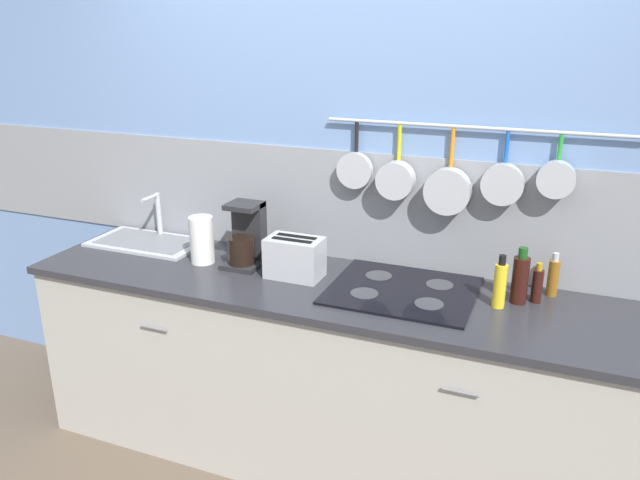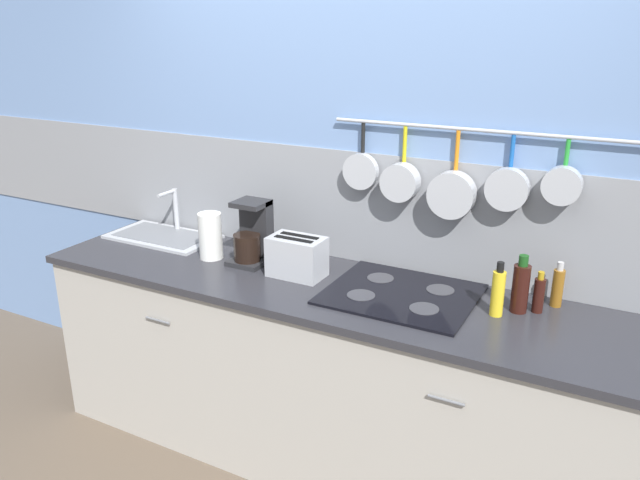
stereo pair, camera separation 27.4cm
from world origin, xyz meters
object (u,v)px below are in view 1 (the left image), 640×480
(paper_towel_roll, at_px, (202,240))
(bottle_dish_soap, at_px, (500,284))
(bottle_sesame_oil, at_px, (537,285))
(bottle_vinegar, at_px, (553,277))
(coffee_maker, at_px, (246,239))
(bottle_cooking_wine, at_px, (520,279))
(toaster, at_px, (295,258))

(paper_towel_roll, xyz_separation_m, bottle_dish_soap, (1.41, 0.02, -0.02))
(bottle_dish_soap, relative_size, bottle_sesame_oil, 1.30)
(paper_towel_roll, relative_size, bottle_vinegar, 1.19)
(bottle_sesame_oil, bearing_deg, bottle_vinegar, 58.53)
(bottle_sesame_oil, bearing_deg, coffee_maker, -176.98)
(bottle_cooking_wine, bearing_deg, coffee_maker, -178.26)
(bottle_vinegar, bearing_deg, paper_towel_roll, -172.13)
(bottle_cooking_wine, distance_m, bottle_vinegar, 0.18)
(coffee_maker, relative_size, toaster, 1.14)
(toaster, height_order, bottle_sesame_oil, toaster)
(bottle_cooking_wine, relative_size, bottle_vinegar, 1.25)
(toaster, xyz_separation_m, bottle_sesame_oil, (1.06, 0.13, -0.02))
(coffee_maker, relative_size, bottle_sesame_oil, 1.76)
(paper_towel_roll, height_order, bottle_sesame_oil, paper_towel_roll)
(paper_towel_roll, relative_size, bottle_cooking_wine, 0.95)
(paper_towel_roll, xyz_separation_m, bottle_cooking_wine, (1.48, 0.10, -0.01))
(toaster, height_order, bottle_vinegar, bottle_vinegar)
(paper_towel_roll, bearing_deg, toaster, -0.02)
(paper_towel_roll, height_order, coffee_maker, coffee_maker)
(bottle_dish_soap, height_order, bottle_sesame_oil, bottle_dish_soap)
(bottle_vinegar, bearing_deg, bottle_cooking_wine, -134.98)
(paper_towel_roll, distance_m, toaster, 0.49)
(paper_towel_roll, bearing_deg, bottle_sesame_oil, 4.69)
(toaster, relative_size, bottle_cooking_wine, 1.11)
(toaster, relative_size, bottle_vinegar, 1.40)
(bottle_sesame_oil, xyz_separation_m, bottle_vinegar, (0.06, 0.09, 0.01))
(coffee_maker, xyz_separation_m, bottle_cooking_wine, (1.27, 0.04, -0.02))
(toaster, bearing_deg, bottle_cooking_wine, 5.52)
(bottle_sesame_oil, bearing_deg, bottle_cooking_wine, -155.01)
(paper_towel_roll, relative_size, toaster, 0.85)
(toaster, bearing_deg, bottle_vinegar, 11.29)
(paper_towel_roll, bearing_deg, bottle_dish_soap, 0.75)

